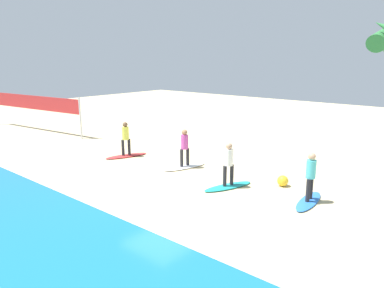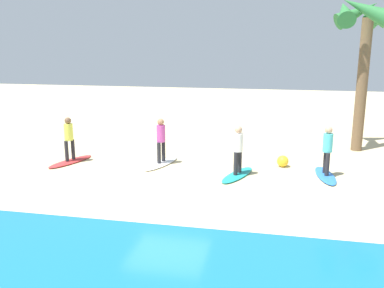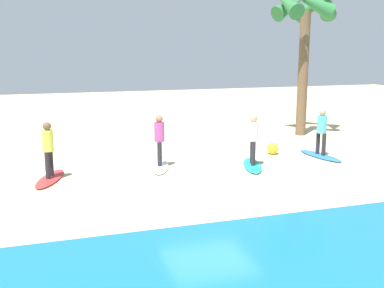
% 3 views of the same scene
% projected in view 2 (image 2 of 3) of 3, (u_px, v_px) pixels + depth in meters
% --- Properties ---
extents(ground_plane, '(60.00, 60.00, 0.00)m').
position_uv_depth(ground_plane, '(168.00, 186.00, 13.37)').
color(ground_plane, '#CCB789').
extents(surfboard_blue, '(0.79, 2.15, 0.09)m').
position_uv_depth(surfboard_blue, '(325.00, 175.00, 14.28)').
color(surfboard_blue, blue).
rests_on(surfboard_blue, ground).
extents(surfer_blue, '(0.32, 0.46, 1.64)m').
position_uv_depth(surfer_blue, '(328.00, 147.00, 14.05)').
color(surfer_blue, '#232328').
rests_on(surfer_blue, surfboard_blue).
extents(surfboard_teal, '(1.22, 2.17, 0.09)m').
position_uv_depth(surfboard_teal, '(237.00, 175.00, 14.34)').
color(surfboard_teal, teal).
rests_on(surfboard_teal, ground).
extents(surfer_teal, '(0.32, 0.44, 1.64)m').
position_uv_depth(surfer_teal, '(238.00, 146.00, 14.11)').
color(surfer_teal, '#232328').
rests_on(surfer_teal, surfboard_teal).
extents(surfboard_white, '(1.10, 2.17, 0.09)m').
position_uv_depth(surfboard_white, '(161.00, 163.00, 15.72)').
color(surfboard_white, white).
rests_on(surfboard_white, ground).
extents(surfer_white, '(0.32, 0.45, 1.64)m').
position_uv_depth(surfer_white, '(161.00, 137.00, 15.49)').
color(surfer_white, '#232328').
rests_on(surfer_white, surfboard_white).
extents(surfboard_red, '(1.20, 2.17, 0.09)m').
position_uv_depth(surfboard_red, '(71.00, 161.00, 15.98)').
color(surfboard_red, red).
rests_on(surfboard_red, ground).
extents(surfer_red, '(0.32, 0.44, 1.64)m').
position_uv_depth(surfer_red, '(69.00, 136.00, 15.75)').
color(surfer_red, '#232328').
rests_on(surfer_red, surfboard_red).
extents(palm_tree, '(2.88, 3.03, 6.33)m').
position_uv_depth(palm_tree, '(367.00, 26.00, 16.68)').
color(palm_tree, brown).
rests_on(palm_tree, ground).
extents(beach_ball, '(0.42, 0.42, 0.42)m').
position_uv_depth(beach_ball, '(283.00, 161.00, 15.39)').
color(beach_ball, yellow).
rests_on(beach_ball, ground).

